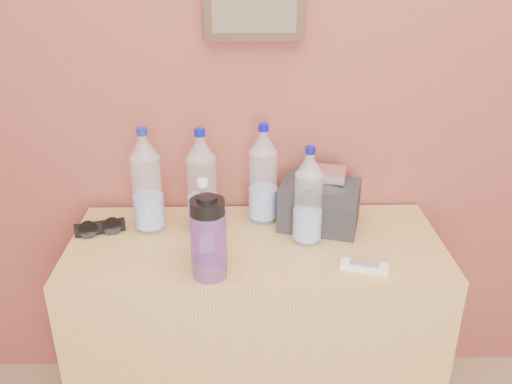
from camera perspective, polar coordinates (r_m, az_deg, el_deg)
dresser at (r=1.87m, az=-0.02°, el=-14.59°), size 1.14×0.48×0.71m
pet_large_a at (r=1.70m, az=-11.41°, el=0.61°), size 0.09×0.09×0.34m
pet_large_b at (r=1.73m, az=0.76°, el=1.37°), size 0.09×0.09×0.33m
pet_large_c at (r=1.68m, az=-5.68°, el=0.55°), size 0.09×0.09×0.34m
pet_large_d at (r=1.61m, az=5.50°, el=-0.94°), size 0.08×0.08×0.31m
pet_small at (r=1.53m, az=-5.45°, el=-3.59°), size 0.07×0.07×0.25m
nalgene_bottle at (r=1.46m, az=-5.02°, el=-4.80°), size 0.10×0.10×0.24m
sunglasses at (r=1.77m, az=-16.10°, el=-3.62°), size 0.16×0.10×0.04m
ac_remote at (r=1.56m, az=11.33°, el=-7.70°), size 0.14×0.08×0.02m
toiletry_bag at (r=1.73m, az=6.72°, el=-1.07°), size 0.28×0.23×0.16m
foil_packet at (r=1.70m, az=7.33°, el=1.93°), size 0.14×0.13×0.03m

